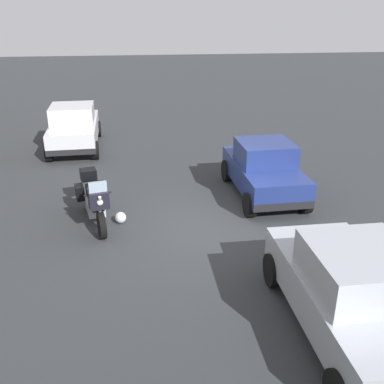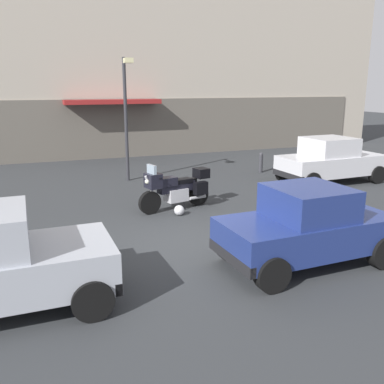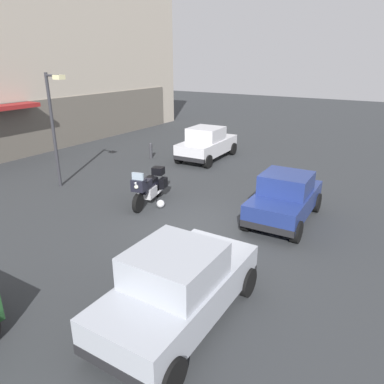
{
  "view_description": "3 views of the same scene",
  "coord_description": "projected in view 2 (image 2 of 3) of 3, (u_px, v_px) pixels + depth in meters",
  "views": [
    {
      "loc": [
        -9.28,
        1.55,
        4.97
      ],
      "look_at": [
        -0.26,
        0.43,
        1.06
      ],
      "focal_mm": 40.74,
      "sensor_mm": 36.0,
      "label": 1
    },
    {
      "loc": [
        -3.15,
        -8.29,
        3.42
      ],
      "look_at": [
        0.3,
        0.67,
        1.01
      ],
      "focal_mm": 39.68,
      "sensor_mm": 36.0,
      "label": 2
    },
    {
      "loc": [
        -8.76,
        -4.94,
        4.88
      ],
      "look_at": [
        0.37,
        0.76,
        0.88
      ],
      "focal_mm": 33.84,
      "sensor_mm": 36.0,
      "label": 3
    }
  ],
  "objects": [
    {
      "name": "ground_plane",
      "position": [
        190.0,
        244.0,
        9.43
      ],
      "size": [
        80.0,
        80.0,
        0.0
      ],
      "primitive_type": "plane",
      "color": "#2D3033"
    },
    {
      "name": "building_facade_rear",
      "position": [
        91.0,
        48.0,
        20.26
      ],
      "size": [
        31.7,
        3.4,
        10.47
      ],
      "color": "#A89E8E",
      "rests_on": "ground"
    },
    {
      "name": "motorcycle",
      "position": [
        176.0,
        188.0,
        11.95
      ],
      "size": [
        2.23,
        1.02,
        1.36
      ],
      "rotation": [
        0.0,
        0.0,
        3.38
      ],
      "color": "black",
      "rests_on": "ground"
    },
    {
      "name": "helmet",
      "position": [
        179.0,
        210.0,
        11.48
      ],
      "size": [
        0.28,
        0.28,
        0.28
      ],
      "primitive_type": "sphere",
      "color": "silver",
      "rests_on": "ground"
    },
    {
      "name": "car_hatchback_near",
      "position": [
        330.0,
        161.0,
        15.2
      ],
      "size": [
        3.93,
        1.92,
        1.64
      ],
      "rotation": [
        0.0,
        0.0,
        0.04
      ],
      "color": "silver",
      "rests_on": "ground"
    },
    {
      "name": "car_compact_side",
      "position": [
        307.0,
        227.0,
        8.19
      ],
      "size": [
        3.52,
        1.81,
        1.56
      ],
      "rotation": [
        0.0,
        0.0,
        0.04
      ],
      "color": "navy",
      "rests_on": "ground"
    },
    {
      "name": "streetlamp_curbside",
      "position": [
        126.0,
        107.0,
        14.96
      ],
      "size": [
        0.28,
        0.94,
        4.38
      ],
      "color": "#2D2D33",
      "rests_on": "ground"
    },
    {
      "name": "bollard_curbside",
      "position": [
        261.0,
        162.0,
        17.1
      ],
      "size": [
        0.16,
        0.16,
        0.81
      ],
      "color": "#333338",
      "rests_on": "ground"
    }
  ]
}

